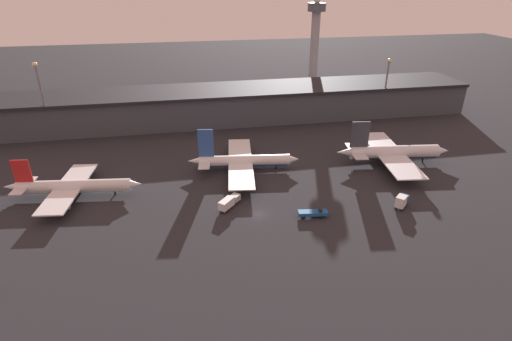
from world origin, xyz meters
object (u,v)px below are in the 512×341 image
object	(u,v)px
airplane_0	(72,186)
airplane_2	(393,152)
control_tower	(315,37)
airplane_1	(243,161)
service_vehicle_0	(402,201)
service_vehicle_2	(313,213)
service_vehicle_3	(229,202)

from	to	relation	value
airplane_0	airplane_2	bearing A→B (deg)	9.41
airplane_0	control_tower	xyz separation A→B (m)	(101.74, 100.01, 23.45)
airplane_1	service_vehicle_0	world-z (taller)	airplane_1
service_vehicle_2	control_tower	xyz separation A→B (m)	(39.40, 122.77, 25.32)
airplane_0	airplane_2	size ratio (longest dim) A/B	0.98
airplane_1	service_vehicle_3	bearing A→B (deg)	-100.96
service_vehicle_0	control_tower	bearing A→B (deg)	40.26
service_vehicle_2	service_vehicle_0	bearing A→B (deg)	8.09
airplane_2	service_vehicle_0	xyz separation A→B (m)	(-10.96, -26.19, -1.78)
service_vehicle_0	service_vehicle_2	xyz separation A→B (m)	(-24.45, -0.11, -0.82)
airplane_0	service_vehicle_3	world-z (taller)	airplane_0
airplane_0	service_vehicle_3	distance (m)	44.18
control_tower	service_vehicle_0	bearing A→B (deg)	-96.95
airplane_1	service_vehicle_3	size ratio (longest dim) A/B	5.25
airplane_0	service_vehicle_2	world-z (taller)	airplane_0
airplane_2	service_vehicle_3	distance (m)	58.77
service_vehicle_2	airplane_1	bearing A→B (deg)	121.42
airplane_2	service_vehicle_0	bearing A→B (deg)	-105.37
airplane_0	airplane_1	xyz separation A→B (m)	(49.05, 7.70, 0.05)
service_vehicle_0	service_vehicle_3	distance (m)	45.78
service_vehicle_2	control_tower	distance (m)	131.40
service_vehicle_2	control_tower	size ratio (longest dim) A/B	0.17
airplane_0	control_tower	size ratio (longest dim) A/B	0.82
service_vehicle_3	control_tower	bearing A→B (deg)	13.85
airplane_0	control_tower	world-z (taller)	control_tower
service_vehicle_3	control_tower	xyz separation A→B (m)	(59.96, 114.29, 24.78)
service_vehicle_0	service_vehicle_2	distance (m)	24.46
service_vehicle_0	control_tower	distance (m)	125.98
airplane_2	control_tower	xyz separation A→B (m)	(3.99, 96.48, 22.72)
airplane_2	airplane_1	bearing A→B (deg)	-177.54
airplane_1	service_vehicle_2	distance (m)	33.29
service_vehicle_2	service_vehicle_3	size ratio (longest dim) A/B	1.07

